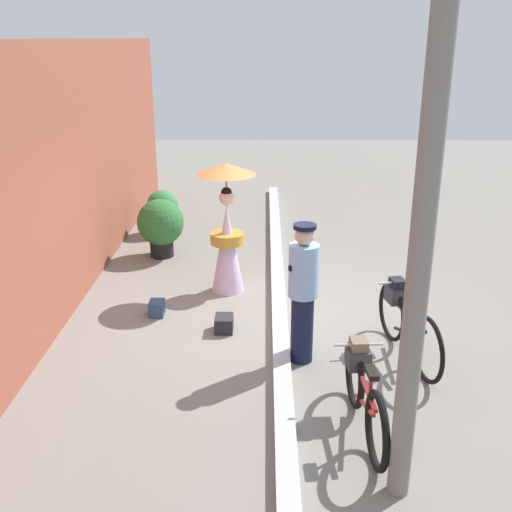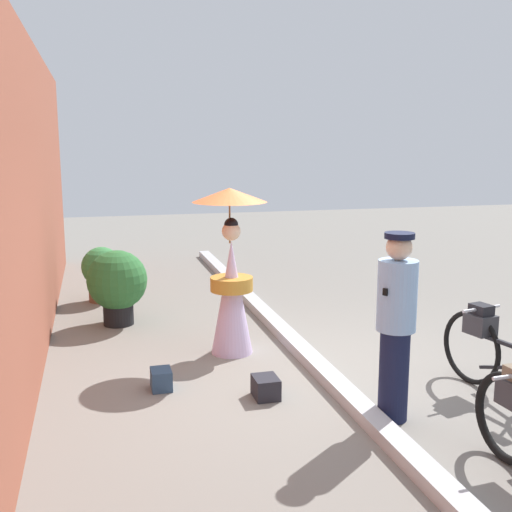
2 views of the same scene
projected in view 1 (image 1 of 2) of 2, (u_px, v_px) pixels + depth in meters
name	position (u px, v px, depth m)	size (l,w,h in m)	color
ground_plane	(279.00, 314.00, 8.31)	(30.00, 30.00, 0.00)	gray
building_wall	(44.00, 187.00, 7.74)	(14.00, 0.40, 3.57)	brown
sidewalk_curb	(279.00, 310.00, 8.29)	(14.00, 0.20, 0.12)	#B2B2B7
bicycle_near_officer	(406.00, 320.00, 7.11)	(1.73, 0.52, 0.85)	black
bicycle_far_side	(364.00, 391.00, 5.76)	(1.66, 0.48, 0.79)	black
person_officer	(303.00, 290.00, 6.84)	(0.34, 0.35, 1.67)	#141938
person_with_parasol	(227.00, 227.00, 8.79)	(0.85, 0.85, 1.91)	silver
potted_plant_by_door	(162.00, 224.00, 10.36)	(0.82, 0.80, 1.01)	black
potted_plant_small	(163.00, 209.00, 11.64)	(0.62, 0.61, 0.84)	brown
backpack_on_pavement	(225.00, 323.00, 7.81)	(0.29, 0.23, 0.20)	#26262D
backpack_spare	(157.00, 308.00, 8.25)	(0.25, 0.20, 0.20)	navy
utility_pole	(424.00, 216.00, 4.26)	(0.18, 0.18, 4.80)	slate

